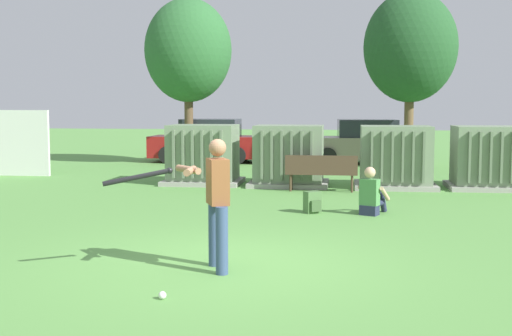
% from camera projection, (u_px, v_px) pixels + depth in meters
% --- Properties ---
extents(ground_plane, '(96.00, 96.00, 0.00)m').
position_uv_depth(ground_plane, '(223.00, 265.00, 9.24)').
color(ground_plane, '#5B9947').
extents(transformer_west, '(2.10, 1.70, 1.62)m').
position_uv_depth(transformer_west, '(203.00, 155.00, 18.51)').
color(transformer_west, '#9E9B93').
rests_on(transformer_west, ground).
extents(transformer_mid_west, '(2.10, 1.70, 1.62)m').
position_uv_depth(transformer_mid_west, '(289.00, 156.00, 18.07)').
color(transformer_mid_west, '#9E9B93').
rests_on(transformer_mid_west, ground).
extents(transformer_mid_east, '(2.10, 1.70, 1.62)m').
position_uv_depth(transformer_mid_east, '(395.00, 158.00, 17.64)').
color(transformer_mid_east, '#9E9B93').
rests_on(transformer_mid_east, ground).
extents(transformer_east, '(2.10, 1.70, 1.62)m').
position_uv_depth(transformer_east, '(490.00, 158.00, 17.40)').
color(transformer_east, '#9E9B93').
rests_on(transformer_east, ground).
extents(park_bench, '(1.80, 0.41, 0.92)m').
position_uv_depth(park_bench, '(321.00, 170.00, 16.87)').
color(park_bench, '#4C3828').
rests_on(park_bench, ground).
extents(batter, '(1.57, 0.90, 1.74)m').
position_uv_depth(batter, '(214.00, 197.00, 8.85)').
color(batter, '#384C75').
rests_on(batter, ground).
extents(sports_ball, '(0.09, 0.09, 0.09)m').
position_uv_depth(sports_ball, '(162.00, 295.00, 7.61)').
color(sports_ball, white).
rests_on(sports_ball, ground).
extents(seated_spectator, '(0.66, 0.79, 0.96)m').
position_uv_depth(seated_spectator, '(371.00, 196.00, 13.40)').
color(seated_spectator, '#282D4C').
rests_on(seated_spectator, ground).
extents(backpack, '(0.38, 0.37, 0.44)m').
position_uv_depth(backpack, '(313.00, 202.00, 13.60)').
color(backpack, '#4C723F').
rests_on(backpack, ground).
extents(tree_left, '(3.10, 3.10, 5.93)m').
position_uv_depth(tree_left, '(188.00, 51.00, 24.10)').
color(tree_left, brown).
rests_on(tree_left, ground).
extents(tree_center_left, '(3.09, 3.09, 5.90)m').
position_uv_depth(tree_center_left, '(410.00, 48.00, 22.42)').
color(tree_center_left, brown).
rests_on(tree_center_left, ground).
extents(parked_car_leftmost, '(4.21, 1.95, 1.62)m').
position_uv_depth(parked_car_leftmost, '(208.00, 142.00, 25.44)').
color(parked_car_leftmost, maroon).
rests_on(parked_car_leftmost, ground).
extents(parked_car_left_of_center, '(4.30, 2.12, 1.62)m').
position_uv_depth(parked_car_left_of_center, '(364.00, 143.00, 24.64)').
color(parked_car_left_of_center, gray).
rests_on(parked_car_left_of_center, ground).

